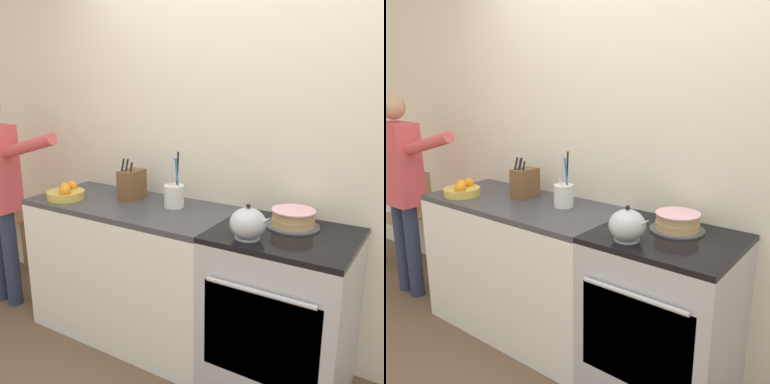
{
  "view_description": "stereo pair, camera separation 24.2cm",
  "coord_description": "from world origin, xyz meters",
  "views": [
    {
      "loc": [
        1.02,
        -1.72,
        1.69
      ],
      "look_at": [
        -0.21,
        0.28,
        1.07
      ],
      "focal_mm": 40.0,
      "sensor_mm": 36.0,
      "label": 1
    },
    {
      "loc": [
        1.22,
        -1.58,
        1.69
      ],
      "look_at": [
        -0.21,
        0.28,
        1.07
      ],
      "focal_mm": 40.0,
      "sensor_mm": 36.0,
      "label": 2
    }
  ],
  "objects": [
    {
      "name": "counter_cabinet",
      "position": [
        -0.7,
        0.31,
        0.46
      ],
      "size": [
        1.34,
        0.61,
        0.92
      ],
      "color": "white",
      "rests_on": "ground_plane"
    },
    {
      "name": "wall_back",
      "position": [
        0.0,
        0.63,
        1.3
      ],
      "size": [
        8.0,
        0.04,
        2.6
      ],
      "color": "silver",
      "rests_on": "ground_plane"
    },
    {
      "name": "knife_block",
      "position": [
        -0.76,
        0.4,
        1.01
      ],
      "size": [
        0.11,
        0.18,
        0.27
      ],
      "color": "brown",
      "rests_on": "counter_cabinet"
    },
    {
      "name": "tea_kettle",
      "position": [
        0.2,
        0.14,
        0.99
      ],
      "size": [
        0.22,
        0.18,
        0.18
      ],
      "color": "#B7BABF",
      "rests_on": "stove_range"
    },
    {
      "name": "utensil_crock",
      "position": [
        -0.41,
        0.39,
        0.99
      ],
      "size": [
        0.12,
        0.12,
        0.35
      ],
      "color": "silver",
      "rests_on": "counter_cabinet"
    },
    {
      "name": "person_baker",
      "position": [
        -1.79,
        0.1,
        0.94
      ],
      "size": [
        0.91,
        0.2,
        1.58
      ],
      "rotation": [
        0.0,
        0.0,
        0.04
      ],
      "color": "#283351",
      "rests_on": "ground_plane"
    },
    {
      "name": "layer_cake",
      "position": [
        0.34,
        0.42,
        0.96
      ],
      "size": [
        0.29,
        0.29,
        0.1
      ],
      "color": "#4C4C51",
      "rests_on": "stove_range"
    },
    {
      "name": "fruit_bowl",
      "position": [
        -1.13,
        0.17,
        0.95
      ],
      "size": [
        0.25,
        0.25,
        0.11
      ],
      "color": "gold",
      "rests_on": "counter_cabinet"
    },
    {
      "name": "dining_chair",
      "position": [
        -2.39,
        0.52,
        0.5
      ],
      "size": [
        0.4,
        0.4,
        0.86
      ],
      "rotation": [
        0.0,
        0.0,
        0.01
      ],
      "color": "#997047",
      "rests_on": "ground_plane"
    },
    {
      "name": "stove_range",
      "position": [
        0.33,
        0.3,
        0.46
      ],
      "size": [
        0.73,
        0.64,
        0.92
      ],
      "color": "#B7BABF",
      "rests_on": "ground_plane"
    }
  ]
}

